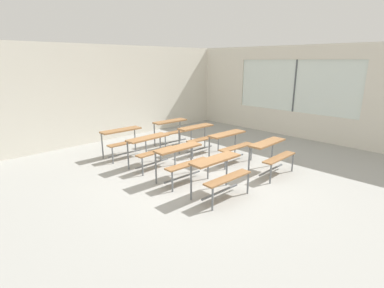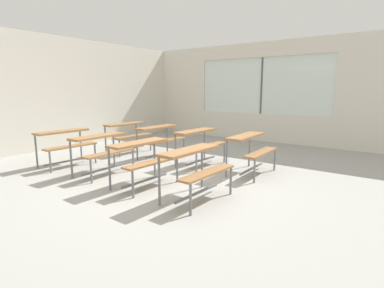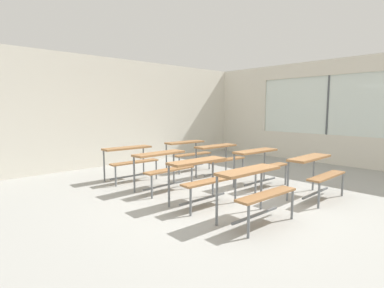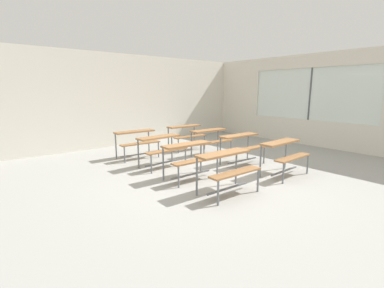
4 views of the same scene
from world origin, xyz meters
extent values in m
cube|color=#9E9E99|center=(0.00, 0.00, -0.03)|extent=(10.00, 9.00, 0.05)
cube|color=silver|center=(0.00, 4.50, 1.50)|extent=(10.00, 0.12, 3.00)
cube|color=silver|center=(5.00, 0.00, 0.42)|extent=(0.12, 9.00, 0.85)
cube|color=silver|center=(5.00, 0.00, 2.77)|extent=(0.12, 9.00, 0.45)
cube|color=silver|center=(5.00, 3.55, 1.70)|extent=(0.12, 1.90, 1.70)
cube|color=silver|center=(5.00, 0.50, 1.70)|extent=(0.02, 4.20, 1.70)
cube|color=#4C5156|center=(5.00, 0.50, 1.70)|extent=(0.06, 0.05, 1.70)
cube|color=olive|center=(-0.38, -0.75, 0.72)|extent=(1.11, 0.35, 0.04)
cube|color=olive|center=(-0.39, -1.07, 0.44)|extent=(1.11, 0.25, 0.03)
cylinder|color=slate|center=(-0.87, -0.59, 0.36)|extent=(0.04, 0.04, 0.72)
cylinder|color=slate|center=(0.13, -0.62, 0.36)|extent=(0.04, 0.04, 0.72)
cylinder|color=slate|center=(-0.89, -1.14, 0.22)|extent=(0.04, 0.04, 0.44)
cylinder|color=slate|center=(0.11, -1.17, 0.22)|extent=(0.04, 0.04, 0.44)
cube|color=slate|center=(-0.38, -0.89, 0.10)|extent=(1.00, 0.06, 0.03)
cube|color=olive|center=(1.35, -0.80, 0.72)|extent=(1.11, 0.34, 0.04)
cube|color=olive|center=(1.36, -1.12, 0.44)|extent=(1.10, 0.24, 0.03)
cylinder|color=slate|center=(0.85, -0.67, 0.36)|extent=(0.04, 0.04, 0.72)
cylinder|color=slate|center=(1.85, -0.65, 0.36)|extent=(0.04, 0.04, 0.72)
cylinder|color=slate|center=(0.86, -1.22, 0.22)|extent=(0.04, 0.04, 0.44)
cylinder|color=slate|center=(1.86, -1.20, 0.22)|extent=(0.04, 0.04, 0.44)
cube|color=slate|center=(1.35, -0.94, 0.10)|extent=(1.00, 0.05, 0.03)
cube|color=olive|center=(-0.38, 0.31, 0.72)|extent=(1.11, 0.36, 0.04)
cube|color=olive|center=(-0.39, -0.01, 0.44)|extent=(1.11, 0.26, 0.03)
cylinder|color=slate|center=(-0.87, 0.47, 0.36)|extent=(0.04, 0.04, 0.72)
cylinder|color=slate|center=(0.12, 0.43, 0.36)|extent=(0.04, 0.04, 0.72)
cylinder|color=slate|center=(-0.89, -0.08, 0.22)|extent=(0.04, 0.04, 0.44)
cylinder|color=slate|center=(0.11, -0.12, 0.22)|extent=(0.04, 0.04, 0.44)
cube|color=slate|center=(-0.38, 0.17, 0.10)|extent=(1.00, 0.07, 0.03)
cube|color=olive|center=(1.35, 0.37, 0.72)|extent=(1.11, 0.37, 0.04)
cube|color=olive|center=(1.33, 0.05, 0.44)|extent=(1.11, 0.27, 0.03)
cylinder|color=slate|center=(0.85, 0.54, 0.36)|extent=(0.04, 0.04, 0.72)
cylinder|color=slate|center=(1.85, 0.49, 0.36)|extent=(0.04, 0.04, 0.72)
cylinder|color=slate|center=(0.83, -0.01, 0.22)|extent=(0.04, 0.04, 0.44)
cylinder|color=slate|center=(1.83, -0.06, 0.22)|extent=(0.04, 0.04, 0.44)
cube|color=slate|center=(1.34, 0.23, 0.10)|extent=(1.00, 0.08, 0.03)
cube|color=olive|center=(-0.34, 1.46, 0.72)|extent=(1.11, 0.36, 0.04)
cube|color=olive|center=(-0.33, 1.14, 0.44)|extent=(1.11, 0.26, 0.03)
cylinder|color=slate|center=(-0.84, 1.58, 0.36)|extent=(0.04, 0.04, 0.72)
cylinder|color=slate|center=(0.15, 1.62, 0.36)|extent=(0.04, 0.04, 0.72)
cylinder|color=slate|center=(-0.82, 1.03, 0.22)|extent=(0.04, 0.04, 0.44)
cylinder|color=slate|center=(0.18, 1.07, 0.22)|extent=(0.04, 0.04, 0.44)
cube|color=slate|center=(-0.33, 1.32, 0.10)|extent=(1.00, 0.07, 0.03)
cube|color=olive|center=(1.34, 1.50, 0.72)|extent=(1.11, 0.36, 0.04)
cube|color=olive|center=(1.32, 1.18, 0.44)|extent=(1.11, 0.26, 0.03)
cylinder|color=slate|center=(0.84, 1.66, 0.36)|extent=(0.04, 0.04, 0.72)
cylinder|color=slate|center=(1.84, 1.62, 0.36)|extent=(0.04, 0.04, 0.72)
cylinder|color=slate|center=(0.82, 1.11, 0.22)|extent=(0.04, 0.04, 0.44)
cylinder|color=slate|center=(1.82, 1.07, 0.22)|extent=(0.04, 0.04, 0.44)
cube|color=slate|center=(1.33, 1.36, 0.10)|extent=(1.00, 0.07, 0.03)
cube|color=olive|center=(-0.38, 2.62, 0.72)|extent=(1.11, 0.36, 0.04)
cube|color=olive|center=(-0.39, 2.30, 0.44)|extent=(1.11, 0.26, 0.03)
cylinder|color=slate|center=(-0.87, 2.78, 0.36)|extent=(0.04, 0.04, 0.72)
cylinder|color=slate|center=(0.13, 2.75, 0.36)|extent=(0.04, 0.04, 0.72)
cylinder|color=slate|center=(-0.89, 2.23, 0.22)|extent=(0.04, 0.04, 0.44)
cylinder|color=slate|center=(0.11, 2.20, 0.22)|extent=(0.04, 0.04, 0.44)
cube|color=slate|center=(-0.38, 2.48, 0.10)|extent=(1.00, 0.07, 0.03)
cube|color=olive|center=(1.34, 2.61, 0.72)|extent=(1.11, 0.37, 0.04)
cube|color=olive|center=(1.32, 2.29, 0.44)|extent=(1.11, 0.27, 0.03)
cylinder|color=slate|center=(0.84, 2.78, 0.36)|extent=(0.04, 0.04, 0.72)
cylinder|color=slate|center=(1.84, 2.73, 0.36)|extent=(0.04, 0.04, 0.72)
cylinder|color=slate|center=(0.82, 2.23, 0.22)|extent=(0.04, 0.04, 0.44)
cylinder|color=slate|center=(1.81, 2.18, 0.22)|extent=(0.04, 0.04, 0.44)
cube|color=slate|center=(1.33, 2.47, 0.10)|extent=(1.00, 0.08, 0.03)
camera|label=1|loc=(-4.35, -4.19, 2.52)|focal=27.41mm
camera|label=2|loc=(-3.80, -3.30, 1.60)|focal=28.00mm
camera|label=3|loc=(-3.80, -3.30, 1.60)|focal=28.00mm
camera|label=4|loc=(-3.83, -4.06, 1.85)|focal=25.37mm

